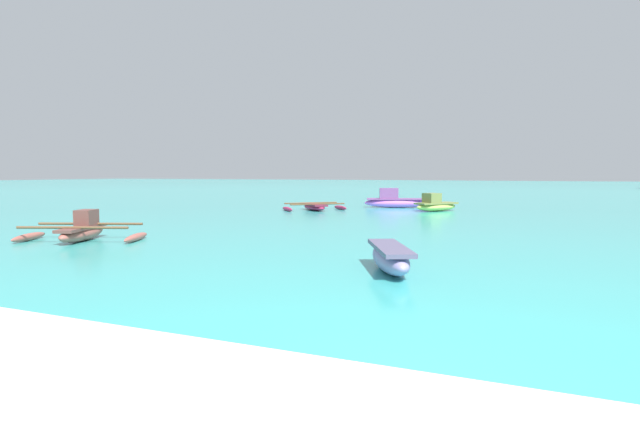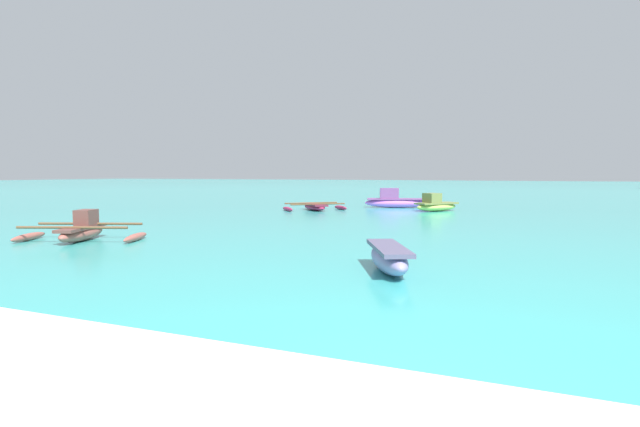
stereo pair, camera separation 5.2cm
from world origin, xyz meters
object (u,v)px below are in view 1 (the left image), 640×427
Objects in this scene: moored_boat_0 at (314,207)px; moored_boat_3 at (390,257)px; moored_boat_1 at (435,205)px; moored_boat_2 at (83,231)px; moored_boat_4 at (395,201)px.

moored_boat_3 reaches higher than moored_boat_0.
moored_boat_0 is at bearing 147.22° from moored_boat_1.
moored_boat_3 is at bearing -14.57° from moored_boat_0.
moored_boat_2 reaches higher than moored_boat_0.
moored_boat_3 is at bearing -94.71° from moored_boat_4.
moored_boat_3 is at bearing -133.50° from moored_boat_1.
moored_boat_2 is 1.01× the size of moored_boat_4.
moored_boat_0 is 0.92× the size of moored_boat_2.
moored_boat_4 is (3.27, 3.39, 0.20)m from moored_boat_0.
moored_boat_0 is 12.77m from moored_boat_2.
moored_boat_1 is 15.51m from moored_boat_3.
moored_boat_2 is at bearing -49.91° from moored_boat_0.
moored_boat_1 reaches higher than moored_boat_3.
moored_boat_3 is 0.64× the size of moored_boat_4.
moored_boat_1 is 16.13m from moored_boat_2.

